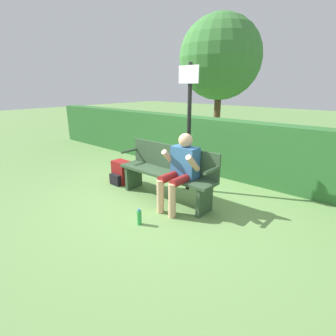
{
  "coord_description": "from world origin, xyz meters",
  "views": [
    {
      "loc": [
        2.74,
        -3.07,
        1.87
      ],
      "look_at": [
        0.15,
        -0.1,
        0.62
      ],
      "focal_mm": 28.0,
      "sensor_mm": 36.0,
      "label": 1
    }
  ],
  "objects": [
    {
      "name": "ground_plane",
      "position": [
        0.0,
        0.0,
        0.0
      ],
      "size": [
        40.0,
        40.0,
        0.0
      ],
      "primitive_type": "plane",
      "color": "#668E4C"
    },
    {
      "name": "hedge_back",
      "position": [
        0.0,
        1.82,
        0.59
      ],
      "size": [
        12.0,
        0.45,
        1.18
      ],
      "color": "#2D662D",
      "rests_on": "ground"
    },
    {
      "name": "park_bench",
      "position": [
        0.0,
        0.06,
        0.49
      ],
      "size": [
        1.82,
        0.41,
        0.91
      ],
      "color": "#334C33",
      "rests_on": "ground"
    },
    {
      "name": "person_seated",
      "position": [
        0.38,
        -0.07,
        0.67
      ],
      "size": [
        0.55,
        0.61,
        1.18
      ],
      "color": "#336699",
      "rests_on": "ground"
    },
    {
      "name": "backpack",
      "position": [
        -1.18,
        0.01,
        0.21
      ],
      "size": [
        0.34,
        0.33,
        0.45
      ],
      "color": "maroon",
      "rests_on": "ground"
    },
    {
      "name": "water_bottle",
      "position": [
        0.29,
        -0.87,
        0.11
      ],
      "size": [
        0.07,
        0.07,
        0.23
      ],
      "color": "green",
      "rests_on": "ground"
    },
    {
      "name": "signpost",
      "position": [
        0.01,
        0.62,
        1.29
      ],
      "size": [
        0.39,
        0.09,
        2.22
      ],
      "color": "black",
      "rests_on": "ground"
    },
    {
      "name": "tree",
      "position": [
        -2.52,
        5.82,
        2.78
      ],
      "size": [
        2.95,
        2.95,
        4.26
      ],
      "color": "#4C3823",
      "rests_on": "ground"
    }
  ]
}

